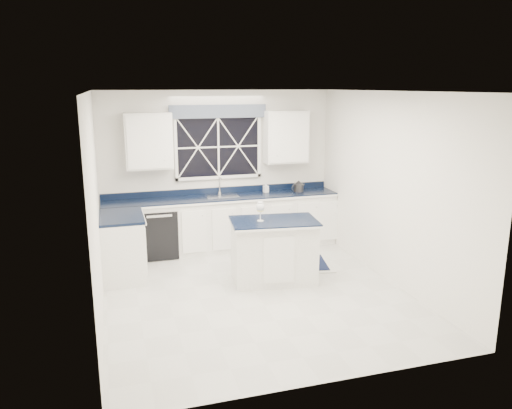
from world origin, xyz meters
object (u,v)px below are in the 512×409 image
object	(u,v)px
dishwasher	(158,232)
island	(274,250)
faucet	(220,185)
wine_glass	(260,208)
kettle	(298,187)
soap_bottle	(266,187)

from	to	relation	value
dishwasher	island	distance (m)	2.18
faucet	island	size ratio (longest dim) A/B	0.23
dishwasher	wine_glass	distance (m)	2.16
kettle	soap_bottle	bearing A→B (deg)	154.73
dishwasher	wine_glass	world-z (taller)	wine_glass
faucet	kettle	bearing A→B (deg)	-8.43
dishwasher	soap_bottle	xyz separation A→B (m)	(1.91, 0.10, 0.62)
kettle	wine_glass	world-z (taller)	wine_glass
dishwasher	island	bearing A→B (deg)	-47.13
wine_glass	faucet	bearing A→B (deg)	95.92
faucet	island	distance (m)	1.94
faucet	wine_glass	xyz separation A→B (m)	(0.18, -1.78, 0.00)
wine_glass	soap_bottle	bearing A→B (deg)	69.81
island	kettle	xyz separation A→B (m)	(0.99, 1.59, 0.58)
faucet	wine_glass	size ratio (longest dim) A/B	1.10
wine_glass	soap_bottle	xyz separation A→B (m)	(0.62, 1.69, -0.07)
dishwasher	soap_bottle	distance (m)	2.01
dishwasher	kettle	size ratio (longest dim) A/B	2.93
kettle	faucet	bearing A→B (deg)	157.54
faucet	wine_glass	distance (m)	1.79
dishwasher	soap_bottle	size ratio (longest dim) A/B	4.66
soap_bottle	kettle	bearing A→B (deg)	-11.24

